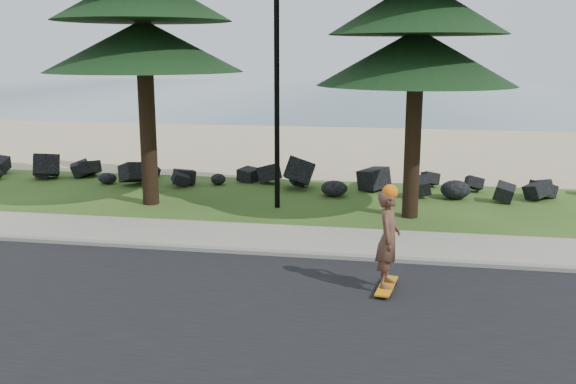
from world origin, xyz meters
TOP-DOWN VIEW (x-y plane):
  - ground at (0.00, 0.00)m, footprint 160.00×160.00m
  - road at (0.00, -4.50)m, footprint 160.00×7.00m
  - kerb at (0.00, -0.90)m, footprint 160.00×0.20m
  - sidewalk at (0.00, 0.20)m, footprint 160.00×2.00m
  - beach_sand at (0.00, 14.50)m, footprint 160.00×15.00m
  - ocean at (0.00, 51.00)m, footprint 160.00×58.00m
  - seawall_boulders at (0.00, 5.60)m, footprint 60.00×2.40m
  - lamp_post at (0.00, 3.20)m, footprint 0.25×0.14m
  - skateboarder at (3.07, -2.52)m, footprint 0.49×1.04m

SIDE VIEW (x-z plane):
  - ground at x=0.00m, z-range 0.00..0.00m
  - seawall_boulders at x=0.00m, z-range -0.55..0.55m
  - ocean at x=0.00m, z-range 0.00..0.01m
  - beach_sand at x=0.00m, z-range 0.00..0.01m
  - road at x=0.00m, z-range 0.00..0.02m
  - sidewalk at x=0.00m, z-range 0.00..0.08m
  - kerb at x=0.00m, z-range 0.00..0.10m
  - skateboarder at x=3.07m, z-range 0.01..1.90m
  - lamp_post at x=0.00m, z-range 0.06..8.20m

